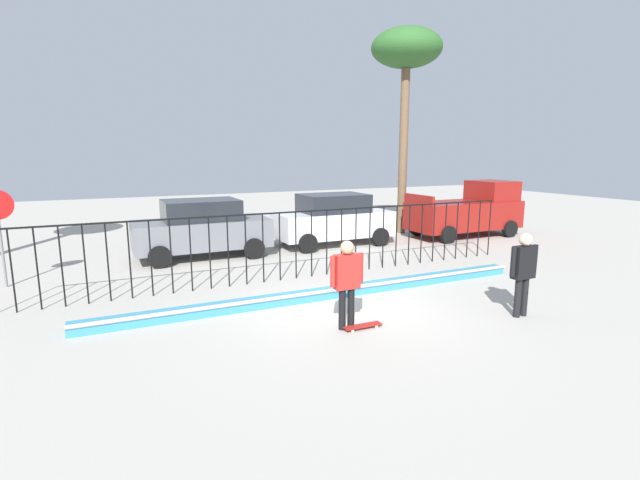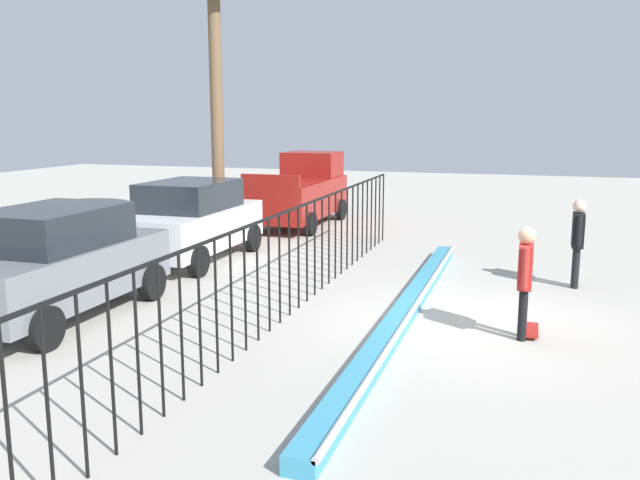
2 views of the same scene
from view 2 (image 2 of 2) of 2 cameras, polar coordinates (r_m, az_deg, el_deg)
name	(u,v)px [view 2 (image 2 of 2)]	position (r m, az deg, el deg)	size (l,w,h in m)	color
ground_plane	(459,322)	(11.58, 11.74, -6.87)	(60.00, 60.00, 0.00)	#ADA89E
bowl_coping_ledge	(406,311)	(11.67, 7.28, -5.98)	(11.00, 0.41, 0.27)	teal
perimeter_fence	(298,246)	(11.91, -1.85, -0.52)	(14.04, 0.04, 1.86)	black
skateboarder	(525,272)	(10.75, 17.01, -2.65)	(0.71, 0.27, 1.76)	black
skateboard	(532,330)	(11.28, 17.54, -7.31)	(0.80, 0.20, 0.07)	#A51E19
camera_operator	(578,235)	(14.36, 21.04, 0.40)	(0.72, 0.27, 1.78)	black
parked_car_gray	(55,262)	(12.26, -21.59, -1.74)	(4.30, 2.12, 1.90)	slate
parked_car_white	(191,220)	(16.25, -10.93, 1.66)	(4.30, 2.12, 1.90)	silver
pickup_truck	(300,192)	(21.30, -1.70, 4.08)	(4.70, 2.12, 2.24)	maroon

